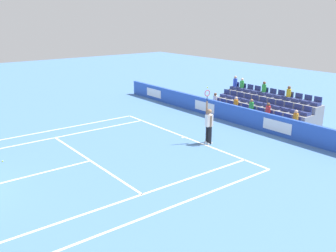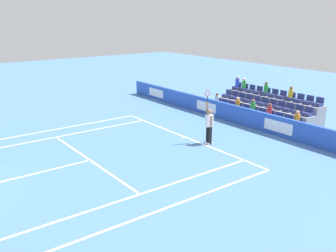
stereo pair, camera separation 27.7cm
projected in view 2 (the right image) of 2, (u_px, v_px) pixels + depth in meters
line_baseline at (185, 137)px, 19.71m from camera, size 10.97×0.10×0.01m
line_service at (90, 160)px, 16.55m from camera, size 8.23×0.10×0.01m
line_centre_service at (16, 178)px, 14.72m from camera, size 0.10×6.40×0.01m
line_singles_sideline_left at (48, 139)px, 19.45m from camera, size 0.10×11.89×0.01m
line_singles_sideline_right at (129, 198)px, 13.13m from camera, size 0.10×11.89×0.01m
line_doubles_sideline_left at (39, 132)px, 20.50m from camera, size 0.10×11.89×0.01m
line_doubles_sideline_right at (151, 214)px, 12.08m from camera, size 0.10×11.89×0.01m
line_centre_mark at (184, 137)px, 19.65m from camera, size 0.10×0.20×0.01m
sponsor_barrier at (240, 115)px, 21.94m from camera, size 22.56×0.22×1.06m
tennis_player at (209, 125)px, 18.45m from camera, size 0.52×0.38×2.85m
stadium_stand at (265, 109)px, 23.27m from camera, size 6.82×2.85×2.20m
loose_tennis_ball at (3, 160)px, 16.47m from camera, size 0.07×0.07×0.07m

